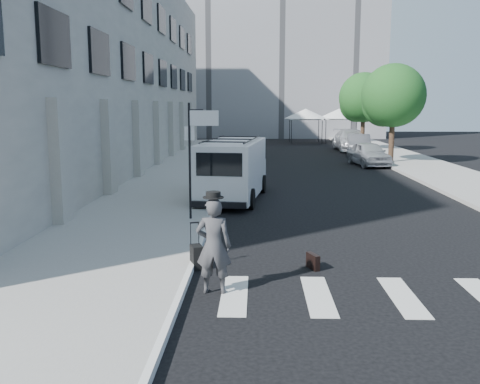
# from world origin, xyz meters

# --- Properties ---
(ground) EXTENTS (120.00, 120.00, 0.00)m
(ground) POSITION_xyz_m (0.00, 0.00, 0.00)
(ground) COLOR black
(ground) RESTS_ON ground
(sidewalk_left) EXTENTS (4.50, 48.00, 0.15)m
(sidewalk_left) POSITION_xyz_m (-4.25, 16.00, 0.07)
(sidewalk_left) COLOR gray
(sidewalk_left) RESTS_ON ground
(sidewalk_right) EXTENTS (4.00, 56.00, 0.15)m
(sidewalk_right) POSITION_xyz_m (9.00, 20.00, 0.07)
(sidewalk_right) COLOR gray
(sidewalk_right) RESTS_ON ground
(building_left) EXTENTS (10.00, 44.00, 12.00)m
(building_left) POSITION_xyz_m (-11.50, 18.00, 6.00)
(building_left) COLOR gray
(building_left) RESTS_ON ground
(building_far) EXTENTS (22.00, 12.00, 25.00)m
(building_far) POSITION_xyz_m (2.00, 50.00, 12.50)
(building_far) COLOR slate
(building_far) RESTS_ON ground
(sign_pole) EXTENTS (1.03, 0.07, 3.50)m
(sign_pole) POSITION_xyz_m (-2.36, 3.20, 2.65)
(sign_pole) COLOR black
(sign_pole) RESTS_ON sidewalk_left
(tree_near) EXTENTS (3.80, 3.83, 6.03)m
(tree_near) POSITION_xyz_m (7.50, 20.15, 3.97)
(tree_near) COLOR black
(tree_near) RESTS_ON ground
(tree_far) EXTENTS (3.80, 3.83, 6.03)m
(tree_far) POSITION_xyz_m (7.50, 29.15, 3.97)
(tree_far) COLOR black
(tree_far) RESTS_ON ground
(tent_left) EXTENTS (4.00, 4.00, 3.20)m
(tent_left) POSITION_xyz_m (4.00, 38.00, 2.71)
(tent_left) COLOR black
(tent_left) RESTS_ON ground
(tent_right) EXTENTS (4.00, 4.00, 3.20)m
(tent_right) POSITION_xyz_m (7.20, 38.50, 2.71)
(tent_right) COLOR black
(tent_right) RESTS_ON ground
(businessman) EXTENTS (0.70, 0.47, 1.87)m
(businessman) POSITION_xyz_m (-1.40, -2.88, 0.93)
(businessman) COLOR #39393B
(businessman) RESTS_ON ground
(briefcase) EXTENTS (0.28, 0.45, 0.34)m
(briefcase) POSITION_xyz_m (0.67, -1.30, 0.17)
(briefcase) COLOR black
(briefcase) RESTS_ON ground
(suitcase) EXTENTS (0.35, 0.43, 1.03)m
(suitcase) POSITION_xyz_m (-1.90, -1.38, 0.27)
(suitcase) COLOR black
(suitcase) RESTS_ON ground
(cargo_van) EXTENTS (2.63, 6.10, 2.23)m
(cargo_van) POSITION_xyz_m (-1.48, 7.49, 1.16)
(cargo_van) COLOR silver
(cargo_van) RESTS_ON ground
(parked_car_a) EXTENTS (2.24, 4.39, 1.43)m
(parked_car_a) POSITION_xyz_m (6.06, 19.08, 0.71)
(parked_car_a) COLOR #ABADB3
(parked_car_a) RESTS_ON ground
(parked_car_b) EXTENTS (2.08, 4.61, 1.47)m
(parked_car_b) POSITION_xyz_m (6.80, 26.19, 0.73)
(parked_car_b) COLOR #4D4E53
(parked_car_b) RESTS_ON ground
(parked_car_c) EXTENTS (2.35, 5.72, 1.66)m
(parked_car_c) POSITION_xyz_m (6.80, 29.42, 0.83)
(parked_car_c) COLOR #B2B4BA
(parked_car_c) RESTS_ON ground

